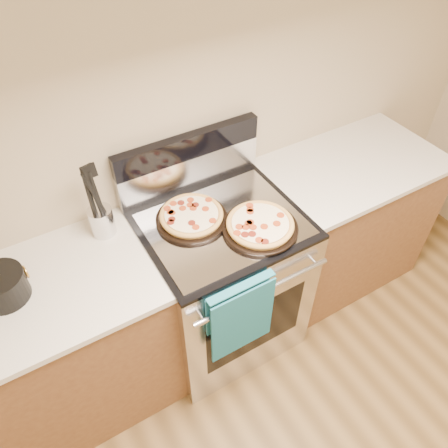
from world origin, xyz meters
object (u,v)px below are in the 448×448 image
range_body (221,282)px  saucepan (2,288)px  pepperoni_pizza_back (192,216)px  pepperoni_pizza_front (260,225)px  utensil_crock (102,221)px

range_body → saucepan: (-0.96, 0.07, 0.52)m
range_body → pepperoni_pizza_back: 0.52m
pepperoni_pizza_front → saucepan: (-1.09, 0.21, 0.02)m
pepperoni_pizza_front → range_body: bearing=130.5°
pepperoni_pizza_front → utensil_crock: bearing=149.6°
utensil_crock → range_body: bearing=-23.8°
range_body → pepperoni_pizza_back: (-0.12, 0.07, 0.50)m
range_body → pepperoni_pizza_back: size_ratio=2.69×
pepperoni_pizza_front → utensil_crock: 0.72m
pepperoni_pizza_back → pepperoni_pizza_front: size_ratio=0.96×
utensil_crock → saucepan: 0.49m
pepperoni_pizza_back → utensil_crock: (-0.38, 0.15, 0.03)m
range_body → saucepan: 1.09m
pepperoni_pizza_back → range_body: bearing=-30.7°
utensil_crock → saucepan: size_ratio=0.73×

